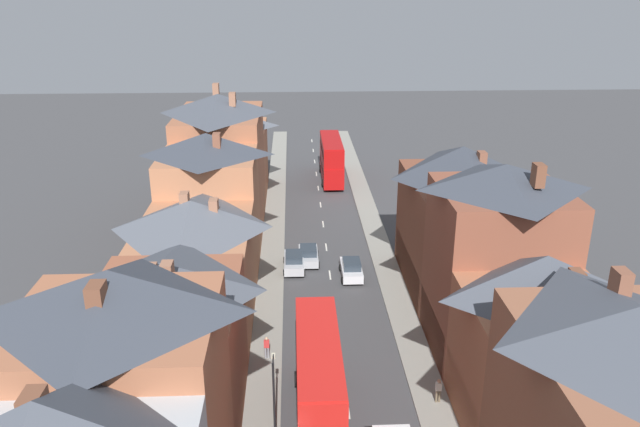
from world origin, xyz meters
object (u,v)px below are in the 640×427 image
object	(u,v)px
car_near_silver	(351,269)
car_parked_right_a	(294,261)
pedestrian_far_left	(267,347)
pedestrian_mid_right	(438,389)
street_lamp	(274,397)
car_near_blue	(308,255)
double_decker_bus_mid_street	(331,159)
double_decker_bus_lead	(318,380)

from	to	relation	value
car_near_silver	car_parked_right_a	world-z (taller)	car_parked_right_a
car_parked_right_a	pedestrian_far_left	world-z (taller)	pedestrian_far_left
pedestrian_mid_right	car_near_silver	bearing A→B (deg)	101.91
street_lamp	car_near_silver	bearing A→B (deg)	73.54
car_near_blue	pedestrian_mid_right	distance (m)	21.56
double_decker_bus_mid_street	car_parked_right_a	distance (m)	26.68
car_near_blue	pedestrian_mid_right	size ratio (longest dim) A/B	2.42
pedestrian_mid_right	pedestrian_far_left	xyz separation A→B (m)	(-10.43, 5.12, 0.00)
car_near_blue	car_parked_right_a	size ratio (longest dim) A/B	0.94
pedestrian_mid_right	pedestrian_far_left	size ratio (longest dim) A/B	1.00
double_decker_bus_lead	car_near_silver	distance (m)	18.86
car_near_blue	street_lamp	size ratio (longest dim) A/B	0.71
double_decker_bus_mid_street	street_lamp	bearing A→B (deg)	-97.12
double_decker_bus_mid_street	street_lamp	xyz separation A→B (m)	(-6.04, -48.35, 0.43)
car_parked_right_a	pedestrian_mid_right	distance (m)	20.77
car_near_silver	car_parked_right_a	distance (m)	5.19
double_decker_bus_lead	pedestrian_far_left	world-z (taller)	double_decker_bus_lead
double_decker_bus_lead	pedestrian_far_left	xyz separation A→B (m)	(-3.19, 6.31, -1.78)
car_parked_right_a	car_near_silver	bearing A→B (deg)	-19.34
car_near_silver	car_near_blue	bearing A→B (deg)	139.31
street_lamp	double_decker_bus_mid_street	bearing A→B (deg)	82.88
car_near_blue	car_near_silver	size ratio (longest dim) A/B	0.98
car_near_blue	pedestrian_mid_right	xyz separation A→B (m)	(7.23, -20.31, 0.23)
car_near_blue	car_parked_right_a	bearing A→B (deg)	-133.40
pedestrian_far_left	car_parked_right_a	bearing A→B (deg)	82.16
pedestrian_mid_right	double_decker_bus_mid_street	bearing A→B (deg)	94.62
car_near_silver	pedestrian_mid_right	size ratio (longest dim) A/B	2.47
double_decker_bus_mid_street	street_lamp	size ratio (longest dim) A/B	1.96
double_decker_bus_mid_street	car_parked_right_a	xyz separation A→B (m)	(-4.89, -26.15, -1.99)
double_decker_bus_lead	car_parked_right_a	world-z (taller)	double_decker_bus_lead
pedestrian_mid_right	double_decker_bus_lead	bearing A→B (deg)	-170.67
pedestrian_far_left	double_decker_bus_lead	bearing A→B (deg)	-63.16
double_decker_bus_lead	double_decker_bus_mid_street	distance (m)	46.41
double_decker_bus_lead	pedestrian_mid_right	size ratio (longest dim) A/B	6.71
street_lamp	pedestrian_far_left	bearing A→B (deg)	95.12
car_near_silver	street_lamp	distance (m)	21.49
double_decker_bus_mid_street	pedestrian_far_left	xyz separation A→B (m)	(-6.79, -39.97, -1.78)
pedestrian_far_left	street_lamp	size ratio (longest dim) A/B	0.29
car_near_blue	car_near_silver	xyz separation A→B (m)	(3.60, -3.09, 0.02)
double_decker_bus_lead	pedestrian_mid_right	xyz separation A→B (m)	(7.24, 1.19, -1.78)
double_decker_bus_mid_street	car_parked_right_a	size ratio (longest dim) A/B	2.61
double_decker_bus_mid_street	pedestrian_mid_right	xyz separation A→B (m)	(3.64, -45.08, -1.78)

